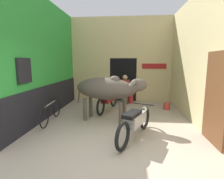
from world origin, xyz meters
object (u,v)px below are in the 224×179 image
(motorcycle_near, at_px, (135,121))
(shopkeeper_seated, at_px, (125,89))
(bicycle, at_px, (51,111))
(plastic_stool, at_px, (131,98))
(bucket, at_px, (167,106))
(motorcycle_far, at_px, (108,100))
(cow, at_px, (107,89))

(motorcycle_near, xyz_separation_m, shopkeeper_seated, (-0.33, 3.59, 0.25))
(bicycle, height_order, shopkeeper_seated, shopkeeper_seated)
(bicycle, relative_size, plastic_stool, 3.81)
(motorcycle_near, bearing_deg, bucket, 64.15)
(bucket, bearing_deg, motorcycle_far, -170.68)
(motorcycle_near, xyz_separation_m, motorcycle_far, (-0.96, 2.39, -0.00))
(motorcycle_far, bearing_deg, shopkeeper_seated, 62.54)
(bicycle, bearing_deg, shopkeeper_seated, 49.59)
(motorcycle_far, bearing_deg, cow, -84.13)
(bicycle, distance_m, shopkeeper_seated, 3.47)
(cow, xyz_separation_m, bucket, (2.17, 1.56, -0.90))
(cow, bearing_deg, motorcycle_near, -55.17)
(plastic_stool, height_order, bucket, plastic_stool)
(motorcycle_near, relative_size, bicycle, 1.12)
(plastic_stool, distance_m, bucket, 1.71)
(cow, xyz_separation_m, bicycle, (-1.74, -0.24, -0.70))
(motorcycle_near, distance_m, motorcycle_far, 2.57)
(motorcycle_near, height_order, bucket, motorcycle_near)
(motorcycle_far, xyz_separation_m, plastic_stool, (0.89, 1.35, -0.19))
(bicycle, height_order, bucket, bicycle)
(motorcycle_far, bearing_deg, plastic_stool, 56.62)
(motorcycle_near, distance_m, bicycle, 2.75)
(cow, distance_m, motorcycle_far, 1.34)
(cow, relative_size, motorcycle_near, 1.22)
(bicycle, bearing_deg, plastic_stool, 47.96)
(bicycle, distance_m, plastic_stool, 3.74)
(motorcycle_far, height_order, bucket, motorcycle_far)
(cow, height_order, bucket, cow)
(motorcycle_far, height_order, bicycle, motorcycle_far)
(motorcycle_near, distance_m, plastic_stool, 3.75)
(shopkeeper_seated, distance_m, plastic_stool, 0.53)
(bicycle, relative_size, bucket, 6.54)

